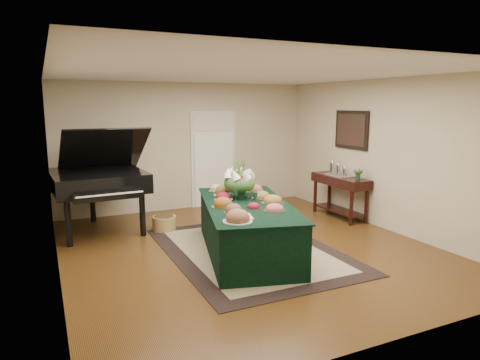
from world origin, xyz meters
name	(u,v)px	position (x,y,z in m)	size (l,w,h in m)	color
ground	(248,248)	(0.00, 0.00, 0.00)	(6.00, 6.00, 0.00)	#311C0B
area_rug	(250,250)	(-0.02, -0.10, 0.01)	(2.44, 3.42, 0.01)	black
kitchen_doorway	(214,160)	(0.60, 2.97, 1.02)	(1.05, 0.07, 2.10)	silver
buffet_table	(247,228)	(-0.11, -0.18, 0.39)	(1.85, 2.83, 0.78)	black
food_platters	(243,199)	(-0.14, -0.13, 0.83)	(1.46, 2.21, 0.13)	silver
cutting_board	(240,215)	(-0.55, -0.89, 0.82)	(0.37, 0.37, 0.10)	tan
green_goblets	(246,197)	(-0.11, -0.15, 0.87)	(0.28, 0.33, 0.18)	#153421
floral_centerpiece	(239,179)	(-0.06, 0.18, 1.09)	(0.52, 0.52, 0.52)	#153421
grand_piano	(98,179)	(-1.98, 1.97, 0.94)	(1.71, 1.92, 1.86)	black
wicker_basket	(164,223)	(-0.94, 1.51, 0.13)	(0.42, 0.42, 0.26)	olive
mahogany_sideboard	(340,185)	(2.50, 0.93, 0.65)	(0.45, 1.37, 0.84)	black
tea_service	(338,170)	(2.50, 1.02, 0.96)	(0.34, 0.58, 0.30)	silver
pink_bouquet	(358,172)	(2.49, 0.42, 1.00)	(0.19, 0.19, 0.25)	#153421
wall_painting	(351,130)	(2.72, 0.93, 1.75)	(0.05, 0.95, 0.75)	black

